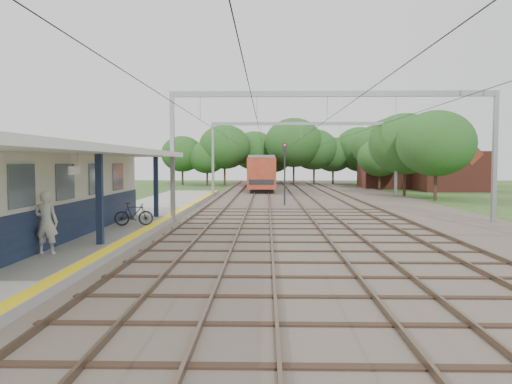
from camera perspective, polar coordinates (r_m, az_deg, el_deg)
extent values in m
plane|color=#2D4C1E|center=(11.92, 1.10, -12.40)|extent=(160.00, 160.00, 0.00)
cube|color=#473D33|center=(41.79, 6.69, -1.03)|extent=(18.00, 90.00, 0.10)
cube|color=gray|center=(26.74, -15.14, -3.33)|extent=(5.00, 52.00, 0.35)
cube|color=yellow|center=(26.18, -10.41, -3.01)|extent=(0.45, 52.00, 0.01)
cube|color=beige|center=(20.55, -24.50, -0.25)|extent=(3.20, 18.00, 3.40)
cube|color=#131F3E|center=(19.99, -20.24, -3.13)|extent=(0.06, 18.00, 1.40)
cube|color=slate|center=(19.87, -20.30, 1.17)|extent=(0.05, 16.00, 1.30)
cube|color=#131F3E|center=(18.50, -17.45, -0.78)|extent=(0.22, 0.22, 3.20)
cube|color=#131F3E|center=(27.16, -11.36, 0.58)|extent=(0.22, 0.22, 3.20)
cube|color=silver|center=(19.15, -22.95, 4.39)|extent=(6.40, 20.00, 0.24)
cube|color=white|center=(16.61, -20.05, 2.34)|extent=(0.06, 0.85, 0.26)
cube|color=brown|center=(41.80, -4.59, -0.84)|extent=(0.07, 88.00, 0.15)
cube|color=brown|center=(41.68, -2.63, -0.84)|extent=(0.07, 88.00, 0.15)
cube|color=brown|center=(41.61, -0.48, -0.85)|extent=(0.07, 88.00, 0.15)
cube|color=brown|center=(41.59, 1.50, -0.85)|extent=(0.07, 88.00, 0.15)
cube|color=brown|center=(41.66, 4.62, -0.85)|extent=(0.07, 88.00, 0.15)
cube|color=brown|center=(41.77, 6.58, -0.85)|extent=(0.07, 88.00, 0.15)
cube|color=brown|center=(42.03, 9.52, -0.85)|extent=(0.07, 88.00, 0.15)
cube|color=brown|center=(42.26, 11.45, -0.85)|extent=(0.07, 88.00, 0.15)
cube|color=gray|center=(26.95, -9.53, 3.88)|extent=(0.22, 0.22, 7.00)
cube|color=gray|center=(29.06, 25.63, 3.56)|extent=(0.22, 0.22, 7.00)
cube|color=gray|center=(26.94, 8.80, 11.03)|extent=(17.00, 0.20, 0.30)
cube|color=gray|center=(46.75, -4.94, 3.68)|extent=(0.22, 0.22, 7.00)
cube|color=gray|center=(47.99, 15.72, 3.56)|extent=(0.22, 0.22, 7.00)
cube|color=gray|center=(46.74, 5.55, 7.79)|extent=(17.00, 0.20, 0.30)
cylinder|color=black|center=(41.69, -3.64, 6.48)|extent=(0.02, 88.00, 0.02)
cylinder|color=black|center=(41.54, 0.51, 6.49)|extent=(0.02, 88.00, 0.02)
cylinder|color=black|center=(41.66, 5.64, 6.47)|extent=(0.02, 88.00, 0.02)
cylinder|color=black|center=(42.09, 10.57, 6.40)|extent=(0.02, 88.00, 0.02)
cylinder|color=#382619|center=(73.19, -6.64, 1.95)|extent=(0.28, 0.28, 2.88)
ellipsoid|color=#194418|center=(73.19, -6.66, 4.70)|extent=(6.72, 6.72, 5.76)
cylinder|color=#382619|center=(74.61, -1.86, 1.85)|extent=(0.28, 0.28, 2.52)
ellipsoid|color=#194418|center=(74.59, -1.86, 4.22)|extent=(5.88, 5.88, 5.04)
cylinder|color=#382619|center=(71.52, 2.82, 2.08)|extent=(0.28, 0.28, 3.24)
ellipsoid|color=#194418|center=(71.54, 2.83, 5.25)|extent=(7.56, 7.56, 6.48)
cylinder|color=#382619|center=(73.93, 7.43, 1.88)|extent=(0.28, 0.28, 2.70)
ellipsoid|color=#194418|center=(73.92, 7.45, 4.44)|extent=(6.30, 6.30, 5.40)
cylinder|color=#382619|center=(51.59, 17.53, 1.02)|extent=(0.28, 0.28, 2.52)
ellipsoid|color=#194418|center=(51.56, 17.60, 4.44)|extent=(5.88, 5.88, 5.04)
cylinder|color=#382619|center=(67.19, 14.12, 1.74)|extent=(0.28, 0.28, 2.88)
ellipsoid|color=#194418|center=(67.19, 14.16, 4.74)|extent=(6.72, 6.72, 5.76)
cube|color=brown|center=(61.19, 21.30, 2.22)|extent=(7.00, 6.00, 4.50)
cube|color=maroon|center=(61.22, 21.36, 5.17)|extent=(4.99, 6.12, 4.99)
cube|color=brown|center=(65.46, 15.38, 2.61)|extent=(8.00, 6.00, 5.00)
cube|color=maroon|center=(65.51, 15.42, 5.58)|extent=(5.52, 6.12, 5.52)
imported|color=silver|center=(17.12, -22.87, -3.21)|extent=(0.76, 0.52, 2.01)
imported|color=black|center=(23.57, -13.79, -2.48)|extent=(1.81, 0.77, 1.05)
cube|color=black|center=(58.96, 0.72, 0.54)|extent=(2.35, 16.78, 0.44)
cube|color=maroon|center=(58.90, 0.73, 2.32)|extent=(2.94, 18.24, 3.20)
cube|color=black|center=(58.90, 0.73, 2.64)|extent=(2.98, 16.78, 0.91)
cube|color=slate|center=(58.89, 0.73, 3.99)|extent=(2.70, 18.24, 0.28)
cube|color=black|center=(77.79, 0.85, 1.23)|extent=(2.35, 16.78, 0.44)
cube|color=maroon|center=(77.74, 0.85, 2.57)|extent=(2.94, 18.24, 3.20)
cube|color=black|center=(77.74, 0.85, 2.82)|extent=(2.98, 16.78, 0.91)
cube|color=slate|center=(77.74, 0.85, 3.84)|extent=(2.70, 18.24, 0.28)
cylinder|color=black|center=(36.88, 3.30, 1.66)|extent=(0.13, 0.13, 4.28)
cube|color=black|center=(36.88, 3.31, 5.14)|extent=(0.33, 0.22, 0.59)
sphere|color=red|center=(36.79, 3.31, 5.37)|extent=(0.15, 0.15, 0.15)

